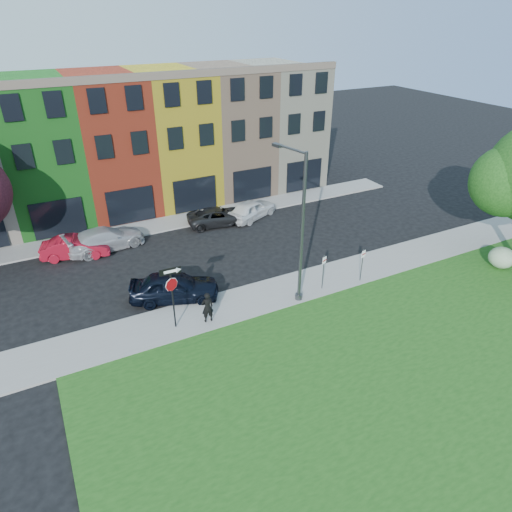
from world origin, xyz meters
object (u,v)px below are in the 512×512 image
man (207,307)px  street_lamp (299,229)px  stop_sign (172,286)px  sedan_near (174,287)px

man → street_lamp: size_ratio=0.21×
street_lamp → man: bearing=166.8°
stop_sign → street_lamp: (6.81, -0.51, 1.76)m
man → street_lamp: (5.18, -0.19, 3.32)m
man → sedan_near: bearing=-71.7°
stop_sign → man: (1.63, -0.32, -1.56)m
stop_sign → sedan_near: 3.17m
stop_sign → street_lamp: 7.05m
sedan_near → man: bearing=-143.7°
stop_sign → man: stop_sign is taller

